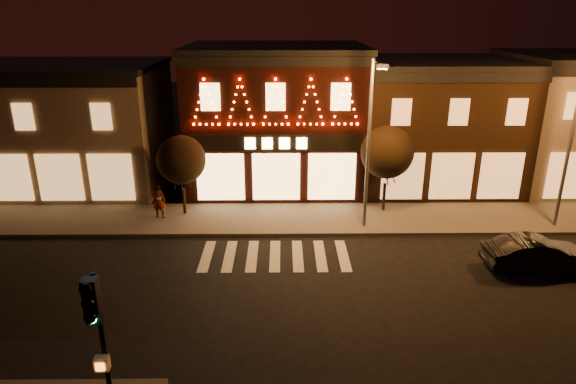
{
  "coord_description": "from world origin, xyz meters",
  "views": [
    {
      "loc": [
        0.36,
        -15.97,
        10.26
      ],
      "look_at": [
        0.57,
        4.0,
        2.99
      ],
      "focal_mm": 31.57,
      "sensor_mm": 36.0,
      "label": 1
    }
  ],
  "objects_px": {
    "traffic_signal_near": "(98,330)",
    "streetlamp_mid": "(370,133)",
    "dark_sedan": "(537,254)",
    "pedestrian": "(159,201)"
  },
  "relations": [
    {
      "from": "traffic_signal_near",
      "to": "streetlamp_mid",
      "type": "distance_m",
      "value": 15.43
    },
    {
      "from": "traffic_signal_near",
      "to": "dark_sedan",
      "type": "xyz_separation_m",
      "value": [
        14.64,
        8.98,
        -2.75
      ]
    },
    {
      "from": "traffic_signal_near",
      "to": "dark_sedan",
      "type": "distance_m",
      "value": 17.39
    },
    {
      "from": "dark_sedan",
      "to": "pedestrian",
      "type": "height_order",
      "value": "pedestrian"
    },
    {
      "from": "streetlamp_mid",
      "to": "pedestrian",
      "type": "bearing_deg",
      "value": 176.13
    },
    {
      "from": "traffic_signal_near",
      "to": "dark_sedan",
      "type": "bearing_deg",
      "value": 29.41
    },
    {
      "from": "dark_sedan",
      "to": "pedestrian",
      "type": "bearing_deg",
      "value": 70.16
    },
    {
      "from": "pedestrian",
      "to": "streetlamp_mid",
      "type": "bearing_deg",
      "value": 177.97
    },
    {
      "from": "traffic_signal_near",
      "to": "pedestrian",
      "type": "xyz_separation_m",
      "value": [
        -2.14,
        14.38,
        -2.39
      ]
    },
    {
      "from": "traffic_signal_near",
      "to": "streetlamp_mid",
      "type": "bearing_deg",
      "value": 55.73
    }
  ]
}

